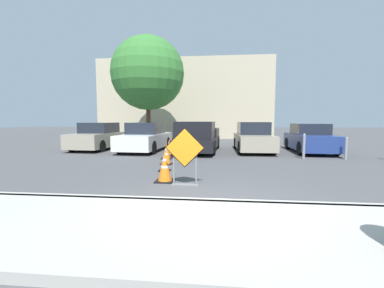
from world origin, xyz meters
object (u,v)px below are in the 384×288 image
object	(u,v)px
traffic_cone_second	(164,162)
traffic_cone_fourth	(167,152)
parked_car_nearest	(99,137)
bollard_second	(346,148)
parked_car_second	(146,138)
traffic_cone_fifth	(169,147)
parked_car_fourth	(310,139)
traffic_cone_nearest	(165,167)
parked_car_third	(253,138)
bollard_nearest	(304,146)
traffic_cone_third	(166,154)
pickup_truck	(198,138)
road_closed_sign	(185,153)

from	to	relation	value
traffic_cone_second	traffic_cone_fourth	size ratio (longest dim) A/B	0.98
parked_car_nearest	bollard_second	xyz separation A→B (m)	(12.27, -2.75, -0.20)
traffic_cone_fourth	parked_car_second	xyz separation A→B (m)	(-1.73, 2.81, 0.40)
traffic_cone_fourth	traffic_cone_fifth	distance (m)	1.34
traffic_cone_second	parked_car_fourth	size ratio (longest dim) A/B	0.14
traffic_cone_nearest	parked_car_third	size ratio (longest dim) A/B	0.19
parked_car_fourth	traffic_cone_fourth	bearing A→B (deg)	26.36
bollard_nearest	traffic_cone_nearest	bearing A→B (deg)	-137.75
traffic_cone_third	bollard_nearest	xyz separation A→B (m)	(5.64, 1.94, 0.20)
parked_car_nearest	parked_car_second	world-z (taller)	parked_car_second
traffic_cone_third	traffic_cone_fifth	xyz separation A→B (m)	(-0.40, 2.72, 0.01)
parked_car_third	traffic_cone_fifth	bearing A→B (deg)	22.58
parked_car_third	pickup_truck	bearing A→B (deg)	11.04
pickup_truck	road_closed_sign	bearing A→B (deg)	95.37
traffic_cone_fourth	parked_car_fourth	xyz separation A→B (m)	(7.00, 3.10, 0.38)
parked_car_third	bollard_second	world-z (taller)	parked_car_third
parked_car_third	parked_car_fourth	bearing A→B (deg)	178.36
traffic_cone_fourth	bollard_second	xyz separation A→B (m)	(7.63, 0.55, 0.19)
traffic_cone_fourth	parked_car_fourth	distance (m)	7.67
traffic_cone_fourth	traffic_cone_fifth	world-z (taller)	traffic_cone_fifth
parked_car_third	traffic_cone_fourth	bearing A→B (deg)	36.86
traffic_cone_second	parked_car_third	bearing A→B (deg)	58.02
road_closed_sign	parked_car_second	size ratio (longest dim) A/B	0.32
traffic_cone_second	traffic_cone_third	bearing A→B (deg)	98.78
traffic_cone_nearest	parked_car_second	size ratio (longest dim) A/B	0.18
traffic_cone_nearest	parked_car_second	bearing A→B (deg)	109.97
traffic_cone_fourth	parked_car_nearest	xyz separation A→B (m)	(-4.64, 3.30, 0.39)
parked_car_nearest	traffic_cone_fourth	bearing A→B (deg)	147.52
bollard_second	bollard_nearest	bearing A→B (deg)	180.00
parked_car_nearest	parked_car_second	xyz separation A→B (m)	(2.91, -0.49, 0.01)
road_closed_sign	traffic_cone_nearest	distance (m)	0.83
road_closed_sign	traffic_cone_fourth	distance (m)	4.72
traffic_cone_fourth	parked_car_second	bearing A→B (deg)	121.64
pickup_truck	traffic_cone_third	bearing A→B (deg)	80.80
parked_car_second	bollard_second	size ratio (longest dim) A/B	4.81
parked_car_second	parked_car_third	xyz separation A→B (m)	(5.82, 0.34, 0.00)
pickup_truck	parked_car_third	world-z (taller)	pickup_truck
road_closed_sign	pickup_truck	world-z (taller)	pickup_truck
traffic_cone_nearest	parked_car_nearest	xyz separation A→B (m)	(-5.42, 7.40, 0.31)
bollard_second	traffic_cone_second	bearing A→B (deg)	-155.86
traffic_cone_fourth	parked_car_third	xyz separation A→B (m)	(4.09, 3.15, 0.40)
parked_car_second	bollard_second	world-z (taller)	parked_car_second
traffic_cone_fifth	parked_car_third	xyz separation A→B (m)	(4.22, 1.82, 0.32)
traffic_cone_nearest	parked_car_nearest	size ratio (longest dim) A/B	0.19
traffic_cone_second	bollard_nearest	size ratio (longest dim) A/B	0.58
pickup_truck	bollard_second	world-z (taller)	pickup_truck
road_closed_sign	parked_car_fourth	size ratio (longest dim) A/B	0.34
traffic_cone_nearest	traffic_cone_third	world-z (taller)	traffic_cone_nearest
pickup_truck	parked_car_fourth	xyz separation A→B (m)	(5.84, 0.56, -0.03)
traffic_cone_third	traffic_cone_nearest	bearing A→B (deg)	-79.33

